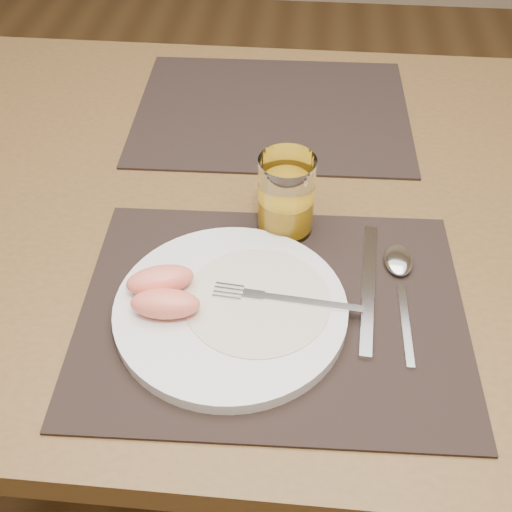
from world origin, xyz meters
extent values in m
plane|color=brown|center=(0.00, 0.00, 0.00)|extent=(5.00, 5.00, 0.00)
cube|color=brown|center=(0.00, 0.00, 0.73)|extent=(1.40, 0.90, 0.04)
cylinder|color=brown|center=(-0.62, 0.37, 0.35)|extent=(0.06, 0.06, 0.71)
cube|color=black|center=(0.02, -0.22, 0.75)|extent=(0.46, 0.37, 0.00)
cube|color=black|center=(-0.01, 0.22, 0.75)|extent=(0.46, 0.36, 0.00)
cylinder|color=white|center=(-0.03, -0.23, 0.76)|extent=(0.27, 0.27, 0.02)
cylinder|color=white|center=(0.00, -0.22, 0.77)|extent=(0.17, 0.17, 0.00)
cube|color=silver|center=(0.07, -0.22, 0.77)|extent=(0.12, 0.02, 0.00)
cube|color=silver|center=(0.00, -0.21, 0.77)|extent=(0.03, 0.02, 0.00)
cube|color=silver|center=(-0.03, -0.21, 0.77)|extent=(0.04, 0.03, 0.00)
cube|color=silver|center=(0.14, -0.13, 0.76)|extent=(0.02, 0.13, 0.00)
cube|color=silver|center=(0.13, -0.24, 0.76)|extent=(0.02, 0.09, 0.01)
cube|color=silver|center=(0.18, -0.23, 0.76)|extent=(0.01, 0.13, 0.00)
ellipsoid|color=silver|center=(0.17, -0.13, 0.76)|extent=(0.04, 0.06, 0.01)
cylinder|color=white|center=(0.03, -0.07, 0.81)|extent=(0.07, 0.07, 0.11)
cylinder|color=orange|center=(0.03, -0.07, 0.78)|extent=(0.06, 0.06, 0.05)
ellipsoid|color=#FF8268|center=(-0.10, -0.25, 0.79)|extent=(0.08, 0.04, 0.03)
ellipsoid|color=#FF8268|center=(-0.11, -0.21, 0.79)|extent=(0.09, 0.06, 0.03)
camera|label=1|loc=(0.05, -0.72, 1.32)|focal=45.00mm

